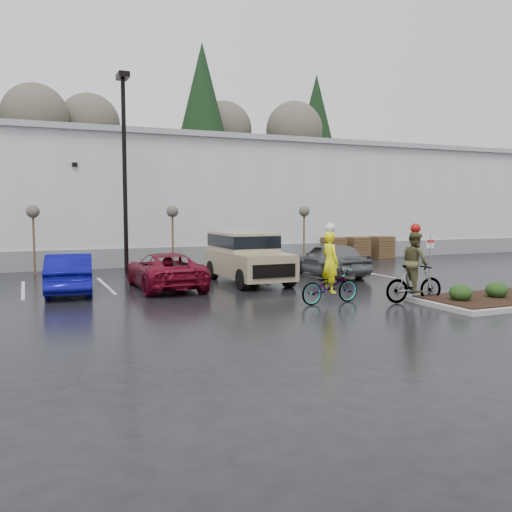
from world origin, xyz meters
name	(u,v)px	position (x,y,z in m)	size (l,w,h in m)	color
ground	(332,310)	(0.00, 0.00, 0.00)	(120.00, 120.00, 0.00)	black
warehouse	(160,200)	(0.00, 21.99, 3.65)	(60.50, 15.50, 7.20)	silver
wooded_ridge	(110,210)	(0.00, 45.00, 3.00)	(80.00, 25.00, 6.00)	#203C19
lamppost	(124,151)	(-4.00, 12.00, 5.69)	(0.50, 1.00, 9.22)	black
sapling_west	(33,215)	(-8.00, 13.00, 2.73)	(0.60, 0.60, 3.20)	#45291B
sapling_mid	(172,215)	(-1.50, 13.00, 2.73)	(0.60, 0.60, 3.20)	#45291B
sapling_east	(304,214)	(6.00, 13.00, 2.73)	(0.60, 0.60, 3.20)	#45291B
pallet_stack_a	(333,249)	(8.50, 14.00, 0.68)	(1.20, 1.20, 1.35)	#45291B
pallet_stack_b	(357,248)	(10.20, 14.00, 0.68)	(1.20, 1.20, 1.35)	#45291B
pallet_stack_c	(382,247)	(12.00, 14.00, 0.68)	(1.20, 1.20, 1.35)	#45291B
shrub_a	(461,293)	(4.00, -1.00, 0.41)	(0.70, 0.70, 0.52)	#1D3813
shrub_b	(497,290)	(5.50, -1.00, 0.41)	(0.70, 0.70, 0.52)	#1D3813
fire_lane_sign	(430,258)	(3.80, 0.20, 1.41)	(0.30, 0.05, 2.20)	gray
car_blue	(70,273)	(-6.94, 6.54, 0.72)	(1.53, 4.39, 1.45)	#0B0C80
car_red	(165,271)	(-3.53, 6.29, 0.68)	(2.27, 4.92, 1.37)	maroon
suv_tan	(248,258)	(-0.04, 6.53, 1.03)	(2.20, 5.10, 2.06)	tan
car_grey	(329,259)	(4.16, 7.16, 0.77)	(1.81, 4.51, 1.54)	slate
cyclist_hivis	(330,279)	(0.50, 0.99, 0.79)	(2.18, 0.93, 2.57)	#3F3F44
cyclist_olive	(414,274)	(3.09, 0.08, 0.92)	(2.01, 0.98, 2.55)	#3F3F44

